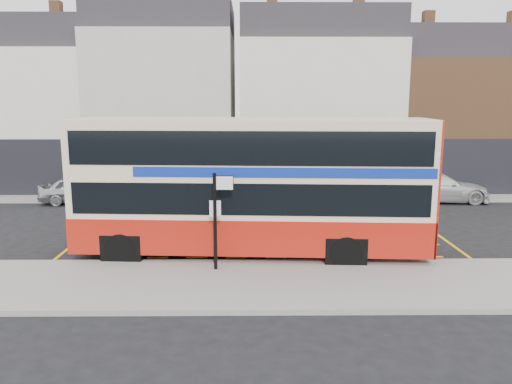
{
  "coord_description": "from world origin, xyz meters",
  "views": [
    {
      "loc": [
        -0.41,
        -15.89,
        5.26
      ],
      "look_at": [
        -0.23,
        2.0,
        1.96
      ],
      "focal_mm": 35.0,
      "sensor_mm": 36.0,
      "label": 1
    }
  ],
  "objects_px": {
    "car_silver": "(82,189)",
    "bus_stop_post": "(217,212)",
    "street_tree_right": "(333,135)",
    "car_white": "(437,187)",
    "double_decker_bus": "(252,185)",
    "car_grey": "(295,191)"
  },
  "relations": [
    {
      "from": "car_silver",
      "to": "bus_stop_post",
      "type": "bearing_deg",
      "value": -150.0
    },
    {
      "from": "car_silver",
      "to": "street_tree_right",
      "type": "height_order",
      "value": "street_tree_right"
    },
    {
      "from": "bus_stop_post",
      "to": "car_white",
      "type": "xyz_separation_m",
      "value": [
        10.77,
        11.01,
        -1.17
      ]
    },
    {
      "from": "double_decker_bus",
      "to": "car_silver",
      "type": "bearing_deg",
      "value": 137.75
    },
    {
      "from": "bus_stop_post",
      "to": "car_silver",
      "type": "distance_m",
      "value": 13.29
    },
    {
      "from": "double_decker_bus",
      "to": "street_tree_right",
      "type": "relative_size",
      "value": 2.39
    },
    {
      "from": "car_grey",
      "to": "car_silver",
      "type": "bearing_deg",
      "value": 67.36
    },
    {
      "from": "double_decker_bus",
      "to": "street_tree_right",
      "type": "distance_m",
      "value": 11.7
    },
    {
      "from": "bus_stop_post",
      "to": "street_tree_right",
      "type": "bearing_deg",
      "value": 67.87
    },
    {
      "from": "car_white",
      "to": "street_tree_right",
      "type": "relative_size",
      "value": 1.07
    },
    {
      "from": "car_silver",
      "to": "car_white",
      "type": "height_order",
      "value": "car_white"
    },
    {
      "from": "double_decker_bus",
      "to": "car_grey",
      "type": "height_order",
      "value": "double_decker_bus"
    },
    {
      "from": "car_grey",
      "to": "car_white",
      "type": "height_order",
      "value": "car_white"
    },
    {
      "from": "car_silver",
      "to": "car_white",
      "type": "distance_m",
      "value": 18.47
    },
    {
      "from": "double_decker_bus",
      "to": "bus_stop_post",
      "type": "relative_size",
      "value": 3.97
    },
    {
      "from": "double_decker_bus",
      "to": "car_silver",
      "type": "height_order",
      "value": "double_decker_bus"
    },
    {
      "from": "car_white",
      "to": "car_silver",
      "type": "bearing_deg",
      "value": 93.04
    },
    {
      "from": "car_silver",
      "to": "car_white",
      "type": "relative_size",
      "value": 0.79
    },
    {
      "from": "double_decker_bus",
      "to": "car_grey",
      "type": "relative_size",
      "value": 2.75
    },
    {
      "from": "double_decker_bus",
      "to": "car_white",
      "type": "xyz_separation_m",
      "value": [
        9.7,
        9.18,
        -1.69
      ]
    },
    {
      "from": "double_decker_bus",
      "to": "street_tree_right",
      "type": "bearing_deg",
      "value": 71.05
    },
    {
      "from": "double_decker_bus",
      "to": "car_white",
      "type": "bearing_deg",
      "value": 46.74
    }
  ]
}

